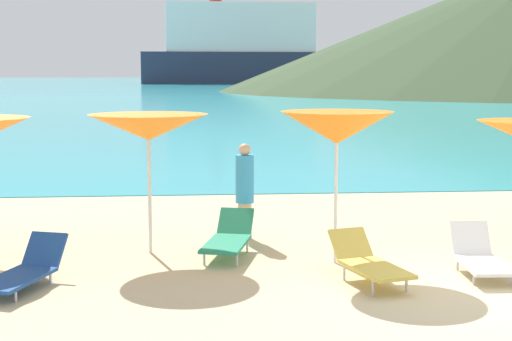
{
  "coord_description": "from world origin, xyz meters",
  "views": [
    {
      "loc": [
        -3.84,
        -9.32,
        2.94
      ],
      "look_at": [
        -2.72,
        3.86,
        1.2
      ],
      "focal_mm": 52.29,
      "sensor_mm": 36.0,
      "label": 1
    }
  ],
  "objects_px": {
    "umbrella_3": "(337,128)",
    "lounge_chair_0": "(24,270)",
    "lounge_chair_7": "(480,256)",
    "lounge_chair_5": "(368,262)",
    "umbrella_2": "(148,128)",
    "beachgoer_1": "(245,189)",
    "cruise_ship": "(240,48)",
    "lounge_chair_6": "(229,238)"
  },
  "relations": [
    {
      "from": "umbrella_3",
      "to": "lounge_chair_0",
      "type": "xyz_separation_m",
      "value": [
        -4.52,
        -0.98,
        -1.86
      ]
    },
    {
      "from": "lounge_chair_0",
      "to": "lounge_chair_7",
      "type": "height_order",
      "value": "lounge_chair_7"
    },
    {
      "from": "umbrella_3",
      "to": "lounge_chair_5",
      "type": "relative_size",
      "value": 1.44
    },
    {
      "from": "umbrella_2",
      "to": "umbrella_3",
      "type": "relative_size",
      "value": 0.97
    },
    {
      "from": "beachgoer_1",
      "to": "cruise_ship",
      "type": "distance_m",
      "value": 185.68
    },
    {
      "from": "umbrella_2",
      "to": "beachgoer_1",
      "type": "relative_size",
      "value": 1.34
    },
    {
      "from": "umbrella_3",
      "to": "lounge_chair_6",
      "type": "distance_m",
      "value": 2.5
    },
    {
      "from": "lounge_chair_0",
      "to": "lounge_chair_5",
      "type": "height_order",
      "value": "lounge_chair_5"
    },
    {
      "from": "lounge_chair_0",
      "to": "beachgoer_1",
      "type": "height_order",
      "value": "beachgoer_1"
    },
    {
      "from": "umbrella_2",
      "to": "lounge_chair_0",
      "type": "distance_m",
      "value": 3.07
    },
    {
      "from": "umbrella_2",
      "to": "lounge_chair_7",
      "type": "distance_m",
      "value": 5.49
    },
    {
      "from": "lounge_chair_5",
      "to": "cruise_ship",
      "type": "bearing_deg",
      "value": 71.17
    },
    {
      "from": "beachgoer_1",
      "to": "lounge_chair_7",
      "type": "bearing_deg",
      "value": -34.08
    },
    {
      "from": "umbrella_3",
      "to": "lounge_chair_5",
      "type": "bearing_deg",
      "value": -77.43
    },
    {
      "from": "umbrella_2",
      "to": "lounge_chair_6",
      "type": "height_order",
      "value": "umbrella_2"
    },
    {
      "from": "lounge_chair_6",
      "to": "cruise_ship",
      "type": "relative_size",
      "value": 0.03
    },
    {
      "from": "lounge_chair_0",
      "to": "cruise_ship",
      "type": "height_order",
      "value": "cruise_ship"
    },
    {
      "from": "lounge_chair_7",
      "to": "lounge_chair_6",
      "type": "bearing_deg",
      "value": 162.01
    },
    {
      "from": "lounge_chair_5",
      "to": "cruise_ship",
      "type": "distance_m",
      "value": 188.58
    },
    {
      "from": "umbrella_3",
      "to": "cruise_ship",
      "type": "distance_m",
      "value": 187.37
    },
    {
      "from": "lounge_chair_0",
      "to": "umbrella_2",
      "type": "bearing_deg",
      "value": 68.23
    },
    {
      "from": "umbrella_2",
      "to": "umbrella_3",
      "type": "height_order",
      "value": "umbrella_3"
    },
    {
      "from": "umbrella_2",
      "to": "lounge_chair_5",
      "type": "height_order",
      "value": "umbrella_2"
    },
    {
      "from": "beachgoer_1",
      "to": "cruise_ship",
      "type": "bearing_deg",
      "value": 91.32
    },
    {
      "from": "cruise_ship",
      "to": "lounge_chair_6",
      "type": "bearing_deg",
      "value": -96.16
    },
    {
      "from": "cruise_ship",
      "to": "beachgoer_1",
      "type": "bearing_deg",
      "value": -96.08
    },
    {
      "from": "lounge_chair_5",
      "to": "lounge_chair_6",
      "type": "height_order",
      "value": "same"
    },
    {
      "from": "umbrella_2",
      "to": "lounge_chair_0",
      "type": "relative_size",
      "value": 1.34
    },
    {
      "from": "umbrella_2",
      "to": "lounge_chair_0",
      "type": "bearing_deg",
      "value": -130.89
    },
    {
      "from": "umbrella_3",
      "to": "beachgoer_1",
      "type": "distance_m",
      "value": 2.53
    },
    {
      "from": "umbrella_2",
      "to": "lounge_chair_6",
      "type": "distance_m",
      "value": 2.2
    },
    {
      "from": "umbrella_2",
      "to": "beachgoer_1",
      "type": "distance_m",
      "value": 2.2
    },
    {
      "from": "cruise_ship",
      "to": "lounge_chair_7",
      "type": "bearing_deg",
      "value": -95.03
    },
    {
      "from": "umbrella_3",
      "to": "cruise_ship",
      "type": "xyz_separation_m",
      "value": [
        10.4,
        186.95,
        7.21
      ]
    },
    {
      "from": "lounge_chair_0",
      "to": "lounge_chair_6",
      "type": "distance_m",
      "value": 3.29
    },
    {
      "from": "lounge_chair_6",
      "to": "beachgoer_1",
      "type": "xyz_separation_m",
      "value": [
        0.35,
        1.23,
        0.6
      ]
    },
    {
      "from": "cruise_ship",
      "to": "lounge_chair_5",
      "type": "bearing_deg",
      "value": -95.55
    },
    {
      "from": "umbrella_3",
      "to": "lounge_chair_6",
      "type": "height_order",
      "value": "umbrella_3"
    },
    {
      "from": "lounge_chair_0",
      "to": "lounge_chair_7",
      "type": "relative_size",
      "value": 1.16
    },
    {
      "from": "lounge_chair_5",
      "to": "lounge_chair_7",
      "type": "xyz_separation_m",
      "value": [
        1.74,
        0.31,
        -0.04
      ]
    },
    {
      "from": "umbrella_2",
      "to": "lounge_chair_5",
      "type": "distance_m",
      "value": 4.14
    },
    {
      "from": "lounge_chair_7",
      "to": "beachgoer_1",
      "type": "distance_m",
      "value": 4.26
    }
  ]
}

